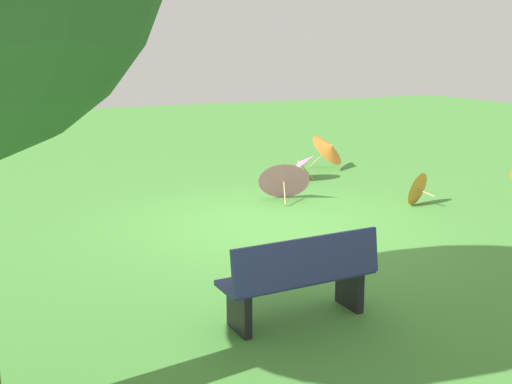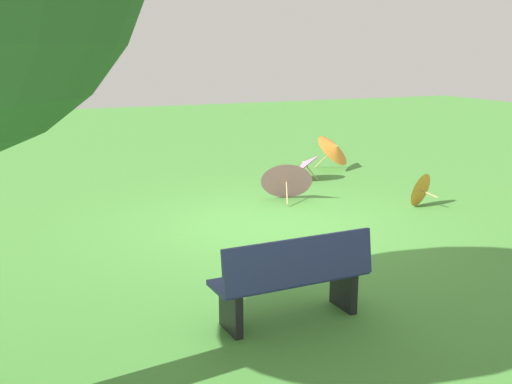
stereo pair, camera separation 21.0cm
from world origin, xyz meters
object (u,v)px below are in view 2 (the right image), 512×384
object	(u,v)px
park_bench	(293,278)
parasol_orange_0	(335,148)
parasol_pink_1	(286,178)
parasol_pink_0	(305,164)
parasol_orange_2	(418,189)

from	to	relation	value
park_bench	parasol_orange_0	size ratio (longest dim) A/B	1.45
park_bench	parasol_pink_1	size ratio (longest dim) A/B	1.47
parasol_pink_0	parasol_orange_2	world-z (taller)	parasol_pink_0
parasol_orange_0	parasol_orange_2	xyz separation A→B (m)	(0.32, 3.37, -0.19)
parasol_orange_0	parasol_pink_0	bearing A→B (deg)	32.12
parasol_orange_0	parasol_pink_1	world-z (taller)	parasol_orange_0
park_bench	parasol_pink_0	distance (m)	6.80
park_bench	parasol_orange_2	distance (m)	5.21
parasol_orange_0	parasol_pink_1	size ratio (longest dim) A/B	1.01
park_bench	parasol_pink_1	distance (m)	5.03
parasol_orange_0	parasol_pink_0	world-z (taller)	parasol_orange_0
parasol_orange_0	parasol_orange_2	distance (m)	3.39
parasol_pink_0	parasol_pink_1	distance (m)	1.80
parasol_orange_0	parasol_pink_0	distance (m)	1.32
park_bench	parasol_orange_2	bearing A→B (deg)	-140.69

